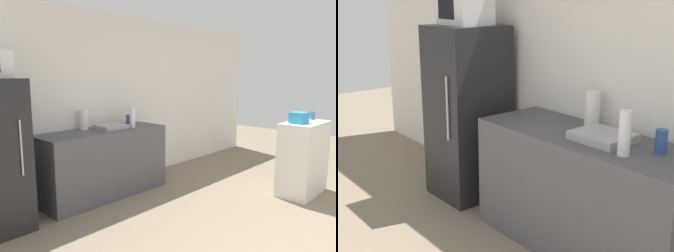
# 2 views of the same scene
# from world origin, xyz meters

# --- Properties ---
(wall_back) EXTENTS (8.00, 0.06, 2.60)m
(wall_back) POSITION_xyz_m (0.00, 3.37, 1.30)
(wall_back) COLOR white
(wall_back) RESTS_ON ground_plane
(refrigerator) EXTENTS (0.61, 0.66, 1.65)m
(refrigerator) POSITION_xyz_m (-1.55, 2.94, 0.83)
(refrigerator) COLOR #232326
(refrigerator) RESTS_ON ground_plane
(microwave) EXTENTS (0.44, 0.35, 0.28)m
(microwave) POSITION_xyz_m (-1.55, 2.94, 1.79)
(microwave) COLOR white
(microwave) RESTS_ON refrigerator
(counter) EXTENTS (1.82, 0.65, 0.93)m
(counter) POSITION_xyz_m (-0.10, 2.99, 0.47)
(counter) COLOR #4C4C51
(counter) RESTS_ON ground_plane
(sink_basin) EXTENTS (0.39, 0.34, 0.06)m
(sink_basin) POSITION_xyz_m (0.04, 2.99, 0.96)
(sink_basin) COLOR #9EA3A8
(sink_basin) RESTS_ON counter
(bottle_tall) EXTENTS (0.08, 0.08, 0.30)m
(bottle_tall) POSITION_xyz_m (0.32, 2.85, 1.08)
(bottle_tall) COLOR silver
(bottle_tall) RESTS_ON counter
(bottle_short) EXTENTS (0.08, 0.08, 0.16)m
(bottle_short) POSITION_xyz_m (0.44, 3.08, 1.01)
(bottle_short) COLOR #2D4C8C
(bottle_short) RESTS_ON counter
(paper_towel_roll) EXTENTS (0.12, 0.12, 0.28)m
(paper_towel_roll) POSITION_xyz_m (-0.26, 3.22, 1.07)
(paper_towel_roll) COLOR white
(paper_towel_roll) RESTS_ON counter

